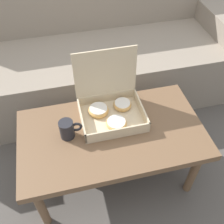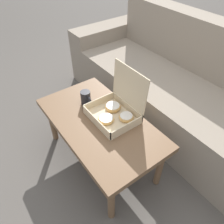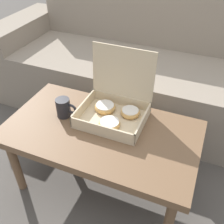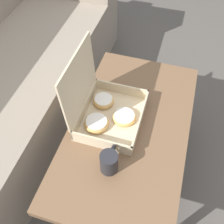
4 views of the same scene
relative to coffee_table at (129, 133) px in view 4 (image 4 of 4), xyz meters
name	(u,v)px [view 4 (image 4 of 4)]	position (x,y,z in m)	size (l,w,h in m)	color
ground_plane	(120,167)	(0.00, 0.03, -0.36)	(12.00, 12.00, 0.00)	#514C47
coffee_table	(129,133)	(0.00, 0.00, 0.00)	(0.93, 0.52, 0.41)	brown
pastry_box	(103,109)	(0.02, 0.13, 0.11)	(0.32, 0.28, 0.33)	beige
coffee_mug	(109,162)	(-0.21, 0.03, 0.10)	(0.11, 0.07, 0.10)	#232328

